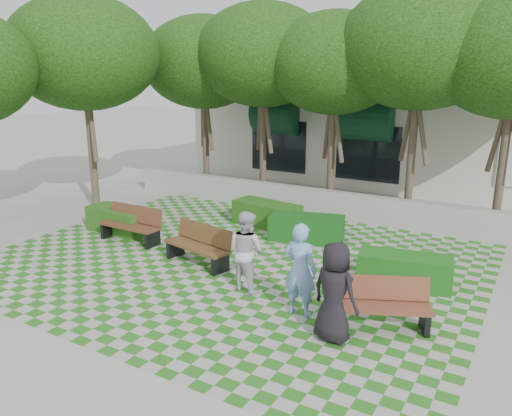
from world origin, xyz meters
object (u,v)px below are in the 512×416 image
Objects in this scene: bench_west at (131,225)px; hedge_midleft at (267,214)px; bench_east at (380,305)px; person_blue at (300,270)px; hedge_east at (404,270)px; person_white at (246,251)px; person_dark at (334,292)px; hedge_west at (119,220)px; hedge_midright at (306,228)px; bench_mid at (199,246)px.

bench_west is 4.16m from hedge_midleft.
person_blue reaches higher than bench_east.
bench_east is at bearing -86.93° from hedge_east.
hedge_east is 3.63m from person_white.
person_dark is at bearing -16.87° from bench_west.
bench_east reaches higher than hedge_west.
hedge_west is 5.75m from person_white.
hedge_midright is at bearing -75.62° from person_white.
hedge_midleft is 1.17× the size of person_dark.
hedge_midleft is 1.14× the size of person_blue.
bench_east is 1.07× the size of person_white.
hedge_midright is at bearing 22.71° from hedge_west.
person_dark is (4.43, -5.42, 0.55)m from hedge_midleft.
person_dark is 2.72m from person_white.
person_blue is (3.39, -1.20, 0.48)m from bench_mid.
person_blue is 1.06× the size of person_white.
person_white is at bearing -17.55° from person_blue.
person_dark is 1.03× the size of person_white.
hedge_east is 0.98× the size of hedge_west.
bench_east is 2.23m from hedge_east.
bench_mid is at bearing -13.23° from hedge_west.
hedge_east is at bearing -85.09° from person_dark.
person_dark is (4.33, -1.76, 0.45)m from bench_mid.
hedge_midright is (-3.37, 3.96, -0.10)m from bench_east.
bench_west reaches higher than hedge_midleft.
person_white reaches higher than bench_mid.
hedge_midright is 5.67m from hedge_west.
hedge_west is 7.38m from person_blue.
hedge_midleft is 1.21× the size of person_white.
bench_west is 0.88× the size of hedge_midleft.
hedge_east is at bearing 3.07° from hedge_west.
hedge_midleft is at bearing -53.91° from person_blue.
bench_west is 7.40m from person_dark.
hedge_midleft is at bearing 159.84° from hedge_midright.
person_white reaches higher than hedge_west.
bench_mid is at bearing -8.50° from person_dark.
person_blue reaches higher than hedge_west.
hedge_east is 1.13× the size of person_white.
bench_east is 1.04× the size of person_dark.
bench_east is at bearing -42.26° from hedge_midleft.
hedge_midright is 1.13× the size of person_dark.
hedge_midright is 1.16× the size of person_white.
hedge_west is 1.16× the size of person_white.
bench_west is 1.00× the size of person_blue.
hedge_midright reaches higher than hedge_east.
bench_mid is 4.70m from person_dark.
bench_east is 1.14m from person_dark.
bench_mid is 3.63m from person_blue.
person_dark is at bearing 149.87° from person_blue.
bench_west reaches higher than hedge_east.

